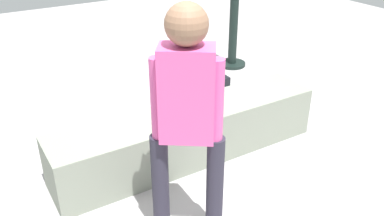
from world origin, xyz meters
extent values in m
plane|color=#A29E9F|center=(0.00, 0.00, 0.00)|extent=(12.00, 12.00, 0.00)
cube|color=gray|center=(0.00, 0.00, 0.22)|extent=(2.32, 0.47, 0.44)
cylinder|color=navy|center=(-0.01, -0.11, 0.48)|extent=(0.10, 0.25, 0.08)
cylinder|color=navy|center=(0.11, -0.12, 0.48)|extent=(0.10, 0.25, 0.08)
cube|color=#ED514E|center=(0.06, 0.00, 0.62)|extent=(0.22, 0.15, 0.28)
sphere|color=#8C664C|center=(0.06, 0.00, 0.84)|extent=(0.16, 0.16, 0.16)
cylinder|color=#8C664C|center=(-0.05, 0.01, 0.62)|extent=(0.05, 0.05, 0.21)
cylinder|color=#8C664C|center=(0.18, -0.01, 0.62)|extent=(0.05, 0.05, 0.21)
cylinder|color=#292734|center=(-0.32, -0.86, 0.37)|extent=(0.11, 0.11, 0.73)
cylinder|color=#292734|center=(-0.61, -0.66, 0.37)|extent=(0.11, 0.11, 0.73)
cube|color=#DD5299|center=(-0.46, -0.76, 1.02)|extent=(0.36, 0.33, 0.56)
sphere|color=#8C664C|center=(-0.46, -0.76, 1.41)|extent=(0.23, 0.23, 0.23)
cylinder|color=#DD5299|center=(-0.33, -0.85, 0.96)|extent=(0.09, 0.09, 0.53)
cylinder|color=#DD5299|center=(-0.60, -0.66, 0.96)|extent=(0.09, 0.09, 0.53)
cylinder|color=#E0594C|center=(-0.21, -0.05, 0.45)|extent=(0.22, 0.22, 0.01)
cylinder|color=olive|center=(-0.21, -0.05, 0.48)|extent=(0.10, 0.10, 0.05)
cylinder|color=pink|center=(-0.21, -0.05, 0.50)|extent=(0.10, 0.10, 0.01)
cube|color=silver|center=(-0.15, -0.06, 0.46)|extent=(0.11, 0.04, 0.00)
cube|color=#B259BF|center=(0.35, 1.03, 0.15)|extent=(0.26, 0.11, 0.30)
torus|color=white|center=(0.29, 1.03, 0.30)|extent=(0.10, 0.01, 0.10)
torus|color=white|center=(0.41, 1.03, 0.30)|extent=(0.10, 0.01, 0.10)
cylinder|color=black|center=(1.58, 1.54, 0.02)|extent=(0.36, 0.36, 0.04)
cylinder|color=black|center=(1.58, 1.54, 0.59)|extent=(0.11, 0.11, 1.10)
cylinder|color=silver|center=(-0.59, 0.54, 0.08)|extent=(0.08, 0.08, 0.15)
cone|color=silver|center=(-0.59, 0.54, 0.17)|extent=(0.07, 0.07, 0.03)
cylinder|color=#268C3F|center=(-0.59, 0.54, 0.19)|extent=(0.03, 0.03, 0.02)
cylinder|color=red|center=(-0.25, 0.64, 0.06)|extent=(0.08, 0.08, 0.11)
cube|color=white|center=(0.53, 0.58, 0.07)|extent=(0.33, 0.32, 0.14)
cube|color=black|center=(0.93, 0.92, 0.09)|extent=(0.26, 0.11, 0.18)
torus|color=black|center=(0.93, 0.92, 0.18)|extent=(0.19, 0.01, 0.19)
camera|label=1|loc=(-1.51, -2.54, 2.00)|focal=38.43mm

